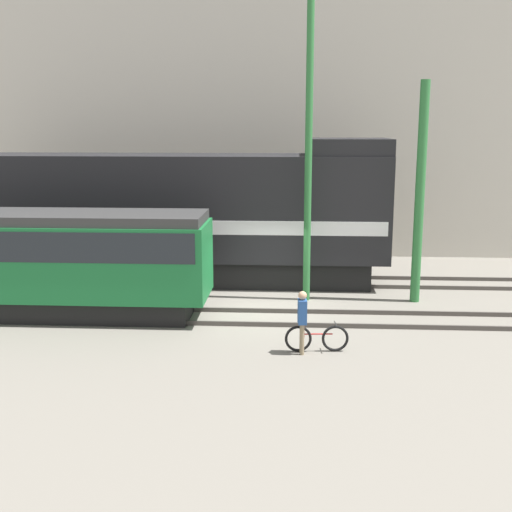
{
  "coord_description": "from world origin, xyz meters",
  "views": [
    {
      "loc": [
        0.89,
        -20.12,
        5.94
      ],
      "look_at": [
        -0.3,
        -0.06,
        1.8
      ],
      "focal_mm": 45.0,
      "sensor_mm": 36.0,
      "label": 1
    }
  ],
  "objects_px": {
    "freight_locomotive": "(173,216)",
    "streetcar": "(55,257)",
    "utility_pole_center": "(420,194)",
    "bicycle": "(317,338)",
    "utility_pole_left": "(308,156)",
    "person": "(302,316)"
  },
  "relations": [
    {
      "from": "bicycle",
      "to": "person",
      "type": "relative_size",
      "value": 1.0
    },
    {
      "from": "freight_locomotive",
      "to": "streetcar",
      "type": "distance_m",
      "value": 5.57
    },
    {
      "from": "freight_locomotive",
      "to": "bicycle",
      "type": "distance_m",
      "value": 9.42
    },
    {
      "from": "freight_locomotive",
      "to": "person",
      "type": "distance_m",
      "value": 9.22
    },
    {
      "from": "streetcar",
      "to": "person",
      "type": "bearing_deg",
      "value": -21.22
    },
    {
      "from": "utility_pole_center",
      "to": "utility_pole_left",
      "type": "bearing_deg",
      "value": 180.0
    },
    {
      "from": "freight_locomotive",
      "to": "utility_pole_center",
      "type": "bearing_deg",
      "value": -15.29
    },
    {
      "from": "person",
      "to": "utility_pole_left",
      "type": "xyz_separation_m",
      "value": [
        0.21,
        5.34,
        3.88
      ]
    },
    {
      "from": "person",
      "to": "utility_pole_left",
      "type": "distance_m",
      "value": 6.6
    },
    {
      "from": "streetcar",
      "to": "utility_pole_left",
      "type": "xyz_separation_m",
      "value": [
        7.84,
        2.38,
        3.02
      ]
    },
    {
      "from": "streetcar",
      "to": "utility_pole_left",
      "type": "relative_size",
      "value": 0.97
    },
    {
      "from": "bicycle",
      "to": "freight_locomotive",
      "type": "bearing_deg",
      "value": 124.61
    },
    {
      "from": "streetcar",
      "to": "utility_pole_left",
      "type": "height_order",
      "value": "utility_pole_left"
    },
    {
      "from": "person",
      "to": "utility_pole_left",
      "type": "relative_size",
      "value": 0.17
    },
    {
      "from": "freight_locomotive",
      "to": "utility_pole_left",
      "type": "height_order",
      "value": "utility_pole_left"
    },
    {
      "from": "freight_locomotive",
      "to": "bicycle",
      "type": "height_order",
      "value": "freight_locomotive"
    },
    {
      "from": "bicycle",
      "to": "utility_pole_left",
      "type": "height_order",
      "value": "utility_pole_left"
    },
    {
      "from": "utility_pole_center",
      "to": "bicycle",
      "type": "bearing_deg",
      "value": -124.21
    },
    {
      "from": "utility_pole_left",
      "to": "utility_pole_center",
      "type": "relative_size",
      "value": 1.34
    },
    {
      "from": "utility_pole_left",
      "to": "utility_pole_center",
      "type": "height_order",
      "value": "utility_pole_left"
    },
    {
      "from": "freight_locomotive",
      "to": "streetcar",
      "type": "bearing_deg",
      "value": -120.57
    },
    {
      "from": "utility_pole_center",
      "to": "streetcar",
      "type": "bearing_deg",
      "value": -168.33
    }
  ]
}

